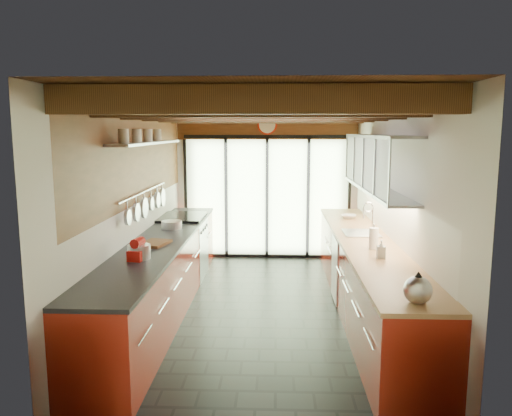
% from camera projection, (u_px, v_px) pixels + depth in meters
% --- Properties ---
extents(ground, '(5.50, 5.50, 0.00)m').
position_uv_depth(ground, '(263.00, 310.00, 6.31)').
color(ground, black).
rests_on(ground, ground).
extents(room_shell, '(5.50, 5.50, 5.50)m').
position_uv_depth(room_shell, '(263.00, 180.00, 6.06)').
color(room_shell, silver).
rests_on(room_shell, ground).
extents(ceiling_beams, '(3.14, 5.06, 4.90)m').
position_uv_depth(ceiling_beams, '(264.00, 114.00, 6.31)').
color(ceiling_beams, '#593316').
rests_on(ceiling_beams, ground).
extents(glass_door, '(2.95, 0.10, 2.90)m').
position_uv_depth(glass_door, '(267.00, 165.00, 8.72)').
color(glass_door, '#C6EAAD').
rests_on(glass_door, ground).
extents(left_counter, '(0.68, 5.00, 0.92)m').
position_uv_depth(left_counter, '(162.00, 274.00, 6.29)').
color(left_counter, '#9E2314').
rests_on(left_counter, ground).
extents(range_stove, '(0.66, 0.90, 0.97)m').
position_uv_depth(range_stove, '(183.00, 247.00, 7.72)').
color(range_stove, silver).
rests_on(range_stove, ground).
extents(right_counter, '(0.68, 5.00, 0.92)m').
position_uv_depth(right_counter, '(365.00, 276.00, 6.19)').
color(right_counter, '#9E2314').
rests_on(right_counter, ground).
extents(sink_assembly, '(0.45, 0.52, 0.43)m').
position_uv_depth(sink_assembly, '(362.00, 231.00, 6.51)').
color(sink_assembly, silver).
rests_on(sink_assembly, right_counter).
extents(upper_cabinets_right, '(0.34, 3.00, 3.00)m').
position_uv_depth(upper_cabinets_right, '(377.00, 163.00, 6.27)').
color(upper_cabinets_right, silver).
rests_on(upper_cabinets_right, ground).
extents(left_wall_fixtures, '(0.28, 2.60, 0.96)m').
position_uv_depth(left_wall_fixtures, '(148.00, 166.00, 6.35)').
color(left_wall_fixtures, silver).
rests_on(left_wall_fixtures, ground).
extents(stand_mixer, '(0.19, 0.28, 0.23)m').
position_uv_depth(stand_mixer, '(139.00, 251.00, 5.20)').
color(stand_mixer, '#B4130E').
rests_on(stand_mixer, left_counter).
extents(pot_large, '(0.28, 0.28, 0.15)m').
position_uv_depth(pot_large, '(139.00, 252.00, 5.22)').
color(pot_large, silver).
rests_on(pot_large, left_counter).
extents(pot_small, '(0.34, 0.34, 0.11)m').
position_uv_depth(pot_small, '(172.00, 225.00, 6.84)').
color(pot_small, silver).
rests_on(pot_small, left_counter).
extents(cutting_board, '(0.37, 0.45, 0.03)m').
position_uv_depth(cutting_board, '(154.00, 243.00, 5.88)').
color(cutting_board, brown).
rests_on(cutting_board, left_counter).
extents(kettle, '(0.23, 0.28, 0.26)m').
position_uv_depth(kettle, '(418.00, 288.00, 3.88)').
color(kettle, silver).
rests_on(kettle, right_counter).
extents(paper_towel, '(0.13, 0.13, 0.29)m').
position_uv_depth(paper_towel, '(374.00, 239.00, 5.65)').
color(paper_towel, white).
rests_on(paper_towel, right_counter).
extents(soap_bottle, '(0.09, 0.09, 0.19)m').
position_uv_depth(soap_bottle, '(381.00, 249.00, 5.24)').
color(soap_bottle, silver).
rests_on(soap_bottle, right_counter).
extents(bowl, '(0.25, 0.25, 0.06)m').
position_uv_depth(bowl, '(348.00, 217.00, 7.64)').
color(bowl, silver).
rests_on(bowl, right_counter).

